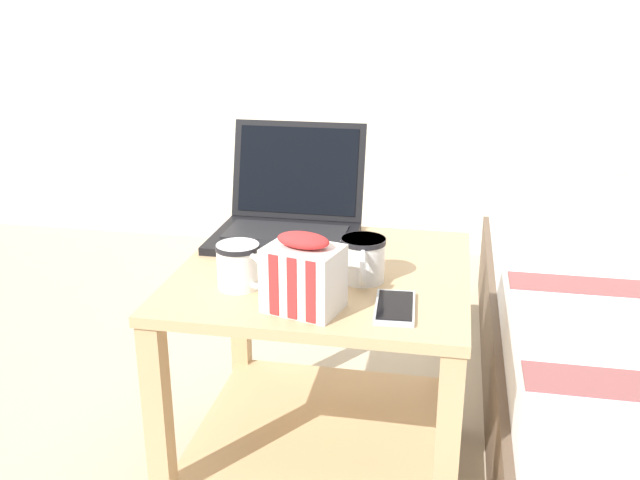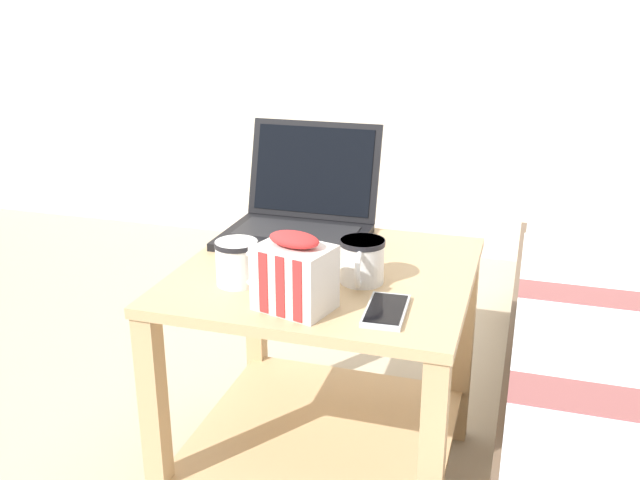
{
  "view_description": "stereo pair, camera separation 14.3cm",
  "coord_description": "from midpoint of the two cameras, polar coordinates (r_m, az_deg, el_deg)",
  "views": [
    {
      "loc": [
        0.26,
        -1.37,
        1.09
      ],
      "look_at": [
        0.0,
        -0.04,
        0.62
      ],
      "focal_mm": 40.0,
      "sensor_mm": 36.0,
      "label": 1
    },
    {
      "loc": [
        0.39,
        -1.34,
        1.09
      ],
      "look_at": [
        0.0,
        -0.04,
        0.62
      ],
      "focal_mm": 40.0,
      "sensor_mm": 36.0,
      "label": 2
    }
  ],
  "objects": [
    {
      "name": "snack_bag",
      "position": [
        1.29,
        1.23,
        -2.85
      ],
      "size": [
        0.15,
        0.13,
        0.15
      ],
      "color": "silver",
      "rests_on": "bedside_table"
    },
    {
      "name": "mug_front_left",
      "position": [
        1.42,
        6.27,
        -1.58
      ],
      "size": [
        0.09,
        0.13,
        0.09
      ],
      "color": "white",
      "rests_on": "bedside_table"
    },
    {
      "name": "ground_plane",
      "position": [
        1.77,
        2.89,
        -18.68
      ],
      "size": [
        8.0,
        8.0,
        0.0
      ],
      "primitive_type": "plane",
      "color": "tan"
    },
    {
      "name": "cell_phone",
      "position": [
        1.31,
        8.44,
        -5.67
      ],
      "size": [
        0.08,
        0.15,
        0.01
      ],
      "color": "#B7BABC",
      "rests_on": "bedside_table"
    },
    {
      "name": "laptop",
      "position": [
        1.69,
        0.86,
        2.03
      ],
      "size": [
        0.33,
        0.32,
        0.25
      ],
      "color": "black",
      "rests_on": "bedside_table"
    },
    {
      "name": "mug_front_right",
      "position": [
        1.41,
        -3.72,
        -1.71
      ],
      "size": [
        0.11,
        0.09,
        0.09
      ],
      "color": "white",
      "rests_on": "bedside_table"
    },
    {
      "name": "bedside_table",
      "position": [
        1.58,
        3.1,
        -8.79
      ],
      "size": [
        0.6,
        0.59,
        0.54
      ],
      "color": "tan",
      "rests_on": "ground_plane"
    }
  ]
}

